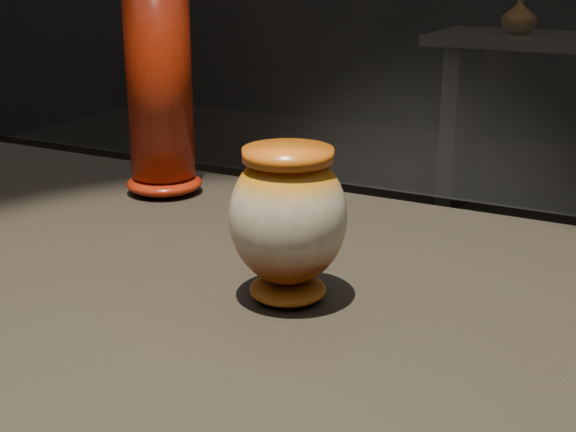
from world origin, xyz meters
name	(u,v)px	position (x,y,z in m)	size (l,w,h in m)	color
main_vase	(288,219)	(0.10, -0.03, 1.00)	(0.16, 0.16, 0.18)	#6F2809
tall_vase	(159,77)	(-0.28, 0.26, 1.09)	(0.14, 0.14, 0.40)	red
back_vase_left	(519,16)	(-0.38, 3.27, 0.99)	(0.17, 0.17, 0.17)	brown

